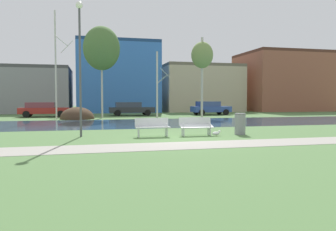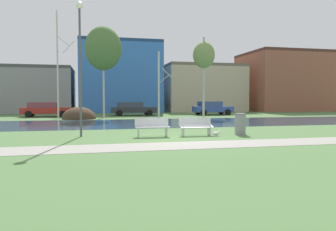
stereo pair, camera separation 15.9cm
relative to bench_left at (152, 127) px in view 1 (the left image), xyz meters
name	(u,v)px [view 1 (the left image)]	position (x,y,z in m)	size (l,w,h in m)	color
ground_plane	(144,122)	(1.07, 9.23, -0.47)	(120.00, 120.00, 0.00)	#4C703D
paved_path_strip	(195,145)	(1.07, -3.08, -0.47)	(60.00, 1.96, 0.01)	gray
river_band	(145,123)	(1.07, 8.47, -0.47)	(80.00, 8.92, 0.01)	#2D475B
soil_mound	(77,119)	(-4.01, 14.70, -0.47)	(2.97, 3.40, 2.11)	#423021
bench_left	(152,127)	(0.00, 0.00, 0.00)	(1.61, 0.60, 0.87)	silver
bench_right	(196,126)	(2.13, 0.00, 0.00)	(1.61, 0.60, 0.87)	silver
trash_bin	(240,124)	(4.39, -0.12, 0.08)	(0.55, 0.55, 1.06)	gray
seagull	(216,133)	(3.03, -0.41, -0.34)	(0.46, 0.17, 0.27)	white
streetlamp	(80,49)	(-3.25, 0.75, 3.59)	(0.32, 0.32, 6.22)	#4C4C51
birch_far_left	(56,64)	(-5.71, 14.69, 4.30)	(1.56, 2.54, 9.37)	beige
birch_left	(102,48)	(-1.81, 15.49, 5.91)	(3.33, 3.33, 8.39)	#BCB7A8
birch_center_left	(158,84)	(3.40, 15.46, 2.72)	(1.36, 2.21, 6.28)	beige
birch_center	(202,56)	(7.63, 14.74, 5.43)	(2.10, 2.10, 7.66)	#BCB7A8
parked_van_nearest_red	(44,109)	(-7.35, 18.62, 0.29)	(4.69, 1.96, 1.43)	maroon
parked_sedan_second_dark	(131,108)	(1.27, 19.26, 0.28)	(4.74, 1.97, 1.42)	#282B30
parked_hatch_third_blue	(210,108)	(9.93, 18.57, 0.31)	(4.21, 2.13, 1.49)	#2D4793
building_grey_warehouse	(27,90)	(-10.75, 29.45, 2.40)	(10.71, 9.17, 5.75)	gray
building_blue_store	(117,78)	(0.68, 29.92, 4.16)	(10.49, 9.71, 9.26)	#3870C6
building_beige_block	(199,88)	(12.29, 29.23, 2.79)	(10.79, 8.40, 6.52)	#BCAD8E
building_brick_low	(282,82)	(25.08, 28.19, 3.80)	(12.05, 9.57, 8.55)	brown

